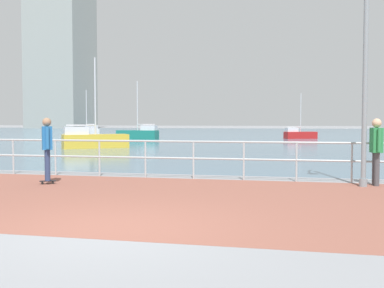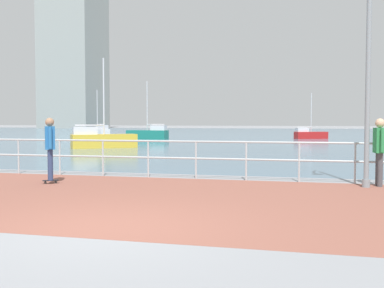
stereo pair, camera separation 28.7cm
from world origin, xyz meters
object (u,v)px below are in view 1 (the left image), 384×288
object	(u,v)px
sailboat_red	(87,131)
sailboat_navy	(139,134)
bystander	(376,146)
sailboat_white	(299,134)
lamppost	(364,61)
sailboat_teal	(93,140)
skateboarder	(47,144)

from	to	relation	value
sailboat_red	sailboat_navy	size ratio (longest dim) A/B	0.97
bystander	sailboat_white	bearing A→B (deg)	92.32
sailboat_red	sailboat_navy	xyz separation A→B (m)	(8.43, -7.46, 0.02)
lamppost	sailboat_navy	world-z (taller)	lamppost
lamppost	sailboat_teal	bearing A→B (deg)	133.78
sailboat_teal	bystander	bearing A→B (deg)	-44.57
sailboat_red	sailboat_navy	bearing A→B (deg)	-41.48
bystander	sailboat_red	world-z (taller)	sailboat_red
sailboat_white	sailboat_navy	size ratio (longest dim) A/B	0.81
sailboat_white	sailboat_teal	xyz separation A→B (m)	(-12.33, -17.68, 0.11)
lamppost	sailboat_navy	xyz separation A→B (m)	(-14.93, 27.33, -2.56)
skateboarder	bystander	xyz separation A→B (m)	(8.17, 1.45, -0.03)
skateboarder	sailboat_red	xyz separation A→B (m)	(-15.57, 35.83, -0.54)
sailboat_teal	skateboarder	bearing A→B (deg)	-69.93
skateboarder	sailboat_red	world-z (taller)	sailboat_red
lamppost	skateboarder	bearing A→B (deg)	-172.35
lamppost	sailboat_white	xyz separation A→B (m)	(-0.88, 31.47, -2.66)
lamppost	bystander	distance (m)	2.14
lamppost	skateboarder	size ratio (longest dim) A/B	3.25
bystander	sailboat_teal	xyz separation A→B (m)	(-13.59, 13.39, -0.48)
lamppost	bystander	world-z (taller)	lamppost
skateboarder	sailboat_red	bearing A→B (deg)	113.49
lamppost	sailboat_red	world-z (taller)	lamppost
sailboat_white	sailboat_navy	xyz separation A→B (m)	(-14.04, -4.15, 0.10)
skateboarder	bystander	world-z (taller)	skateboarder
sailboat_white	lamppost	bearing A→B (deg)	-88.39
skateboarder	sailboat_teal	world-z (taller)	sailboat_teal
sailboat_white	sailboat_red	bearing A→B (deg)	171.63
sailboat_red	sailboat_teal	world-z (taller)	sailboat_teal
sailboat_teal	lamppost	bearing A→B (deg)	-46.22
bystander	sailboat_navy	world-z (taller)	sailboat_navy
lamppost	sailboat_navy	distance (m)	31.24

